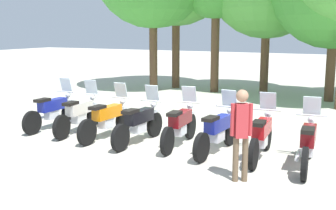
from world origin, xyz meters
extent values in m
plane|color=#BCB7A8|center=(0.00, 0.00, 0.00)|extent=(80.00, 80.00, 0.00)
cylinder|color=black|center=(-3.48, 0.93, 0.32)|extent=(0.11, 0.64, 0.64)
cylinder|color=black|center=(-3.45, -0.62, 0.32)|extent=(0.11, 0.64, 0.64)
cube|color=silver|center=(-3.48, 0.93, 0.66)|extent=(0.13, 0.36, 0.04)
cube|color=navy|center=(-3.47, 0.21, 0.67)|extent=(0.28, 0.95, 0.30)
cube|color=silver|center=(-3.47, 0.16, 0.40)|extent=(0.23, 0.40, 0.24)
cube|color=black|center=(-3.46, -0.19, 0.86)|extent=(0.25, 0.44, 0.08)
cylinder|color=silver|center=(-3.48, 0.84, 0.64)|extent=(0.05, 0.23, 0.64)
cylinder|color=silver|center=(-3.48, 0.75, 0.97)|extent=(0.62, 0.05, 0.04)
sphere|color=silver|center=(-3.48, 0.88, 0.85)|extent=(0.16, 0.16, 0.16)
cylinder|color=silver|center=(-3.62, -0.15, 0.34)|extent=(0.08, 0.70, 0.07)
cube|color=silver|center=(-3.48, 0.81, 1.17)|extent=(0.36, 0.14, 0.39)
cylinder|color=black|center=(-2.55, 0.87, 0.32)|extent=(0.16, 0.65, 0.64)
cylinder|color=black|center=(-2.40, -0.67, 0.32)|extent=(0.16, 0.65, 0.64)
cube|color=silver|center=(-2.55, 0.87, 0.66)|extent=(0.15, 0.37, 0.04)
cube|color=silver|center=(-2.48, 0.15, 0.67)|extent=(0.35, 0.97, 0.30)
cube|color=silver|center=(-2.48, 0.10, 0.40)|extent=(0.26, 0.42, 0.24)
cube|color=black|center=(-2.44, -0.25, 0.86)|extent=(0.28, 0.46, 0.08)
cylinder|color=silver|center=(-2.54, 0.78, 0.64)|extent=(0.07, 0.23, 0.64)
cylinder|color=silver|center=(-2.53, 0.69, 0.97)|extent=(0.62, 0.09, 0.04)
sphere|color=silver|center=(-2.55, 0.82, 0.85)|extent=(0.17, 0.17, 0.16)
cylinder|color=silver|center=(-2.61, -0.21, 0.34)|extent=(0.14, 0.70, 0.07)
cube|color=silver|center=(-2.54, 0.75, 1.17)|extent=(0.37, 0.17, 0.39)
cylinder|color=black|center=(-1.46, 0.74, 0.32)|extent=(0.12, 0.64, 0.64)
cylinder|color=black|center=(-1.51, -0.81, 0.32)|extent=(0.12, 0.64, 0.64)
cube|color=silver|center=(-1.46, 0.74, 0.66)|extent=(0.13, 0.36, 0.04)
cube|color=orange|center=(-1.48, 0.02, 0.67)|extent=(0.29, 0.96, 0.30)
cube|color=silver|center=(-1.49, -0.03, 0.40)|extent=(0.23, 0.41, 0.24)
cube|color=black|center=(-1.50, -0.38, 0.86)|extent=(0.25, 0.45, 0.08)
cylinder|color=silver|center=(-1.47, 0.65, 0.64)|extent=(0.06, 0.23, 0.64)
cylinder|color=silver|center=(-1.47, 0.56, 0.97)|extent=(0.62, 0.05, 0.04)
sphere|color=silver|center=(-1.47, 0.69, 0.85)|extent=(0.16, 0.16, 0.16)
cylinder|color=silver|center=(-1.66, -0.33, 0.34)|extent=(0.09, 0.70, 0.07)
cube|color=silver|center=(-1.47, 0.62, 1.17)|extent=(0.36, 0.14, 0.39)
cylinder|color=black|center=(-0.48, 0.67, 0.32)|extent=(0.12, 0.64, 0.64)
cylinder|color=black|center=(-0.51, -0.87, 0.32)|extent=(0.12, 0.64, 0.64)
cube|color=silver|center=(-0.48, 0.67, 0.66)|extent=(0.13, 0.36, 0.04)
cube|color=black|center=(-0.49, -0.05, 0.67)|extent=(0.28, 0.96, 0.30)
cube|color=silver|center=(-0.50, -0.10, 0.40)|extent=(0.23, 0.41, 0.24)
cube|color=black|center=(-0.50, -0.45, 0.86)|extent=(0.25, 0.45, 0.08)
cylinder|color=silver|center=(-0.48, 0.58, 0.64)|extent=(0.06, 0.23, 0.64)
cylinder|color=silver|center=(-0.48, 0.49, 0.97)|extent=(0.62, 0.05, 0.04)
sphere|color=silver|center=(-0.48, 0.62, 0.85)|extent=(0.16, 0.16, 0.16)
cylinder|color=silver|center=(-0.66, -0.40, 0.34)|extent=(0.09, 0.70, 0.07)
cube|color=silver|center=(-0.48, 0.55, 1.17)|extent=(0.36, 0.14, 0.39)
cylinder|color=black|center=(0.43, 0.91, 0.32)|extent=(0.15, 0.65, 0.64)
cylinder|color=black|center=(0.56, -0.64, 0.32)|extent=(0.15, 0.65, 0.64)
cube|color=silver|center=(0.43, 0.91, 0.66)|extent=(0.15, 0.37, 0.04)
cube|color=maroon|center=(0.49, 0.19, 0.67)|extent=(0.34, 0.97, 0.30)
cube|color=silver|center=(0.50, 0.14, 0.40)|extent=(0.25, 0.42, 0.24)
cube|color=black|center=(0.53, -0.21, 0.86)|extent=(0.28, 0.46, 0.08)
cylinder|color=silver|center=(0.44, 0.82, 0.64)|extent=(0.07, 0.23, 0.64)
cylinder|color=silver|center=(0.44, 0.73, 0.97)|extent=(0.62, 0.09, 0.04)
sphere|color=silver|center=(0.43, 0.86, 0.85)|extent=(0.17, 0.17, 0.16)
cylinder|color=silver|center=(0.36, -0.18, 0.34)|extent=(0.13, 0.70, 0.07)
cube|color=silver|center=(0.44, 0.79, 1.17)|extent=(0.37, 0.16, 0.39)
cylinder|color=black|center=(1.54, 0.77, 0.32)|extent=(0.14, 0.65, 0.64)
cylinder|color=black|center=(1.43, -0.78, 0.32)|extent=(0.14, 0.65, 0.64)
cube|color=silver|center=(1.54, 0.77, 0.66)|extent=(0.14, 0.37, 0.04)
cube|color=navy|center=(1.49, 0.04, 0.67)|extent=(0.32, 0.97, 0.30)
cube|color=silver|center=(1.49, -0.01, 0.40)|extent=(0.25, 0.41, 0.24)
cube|color=black|center=(1.46, -0.36, 0.86)|extent=(0.27, 0.46, 0.08)
cylinder|color=silver|center=(1.53, 0.68, 0.64)|extent=(0.07, 0.23, 0.64)
cylinder|color=silver|center=(1.53, 0.59, 0.97)|extent=(0.62, 0.08, 0.04)
sphere|color=silver|center=(1.54, 0.72, 0.85)|extent=(0.17, 0.17, 0.16)
cylinder|color=silver|center=(1.31, -0.30, 0.34)|extent=(0.12, 0.70, 0.07)
cube|color=silver|center=(1.53, 0.65, 1.17)|extent=(0.37, 0.16, 0.39)
cylinder|color=black|center=(2.42, 0.80, 0.32)|extent=(0.14, 0.65, 0.64)
cylinder|color=black|center=(2.53, -0.75, 0.32)|extent=(0.14, 0.65, 0.64)
cube|color=silver|center=(2.42, 0.80, 0.66)|extent=(0.15, 0.37, 0.04)
cube|color=red|center=(2.47, 0.08, 0.67)|extent=(0.33, 0.97, 0.30)
cube|color=silver|center=(2.48, 0.03, 0.40)|extent=(0.25, 0.41, 0.24)
cube|color=black|center=(2.50, -0.32, 0.86)|extent=(0.27, 0.46, 0.08)
cylinder|color=silver|center=(2.43, 0.71, 0.64)|extent=(0.07, 0.23, 0.64)
cylinder|color=silver|center=(2.44, 0.62, 0.97)|extent=(0.62, 0.08, 0.04)
sphere|color=silver|center=(2.43, 0.75, 0.85)|extent=(0.17, 0.17, 0.16)
cylinder|color=silver|center=(2.34, -0.28, 0.34)|extent=(0.12, 0.70, 0.07)
cube|color=silver|center=(2.43, 0.68, 1.17)|extent=(0.37, 0.16, 0.39)
cylinder|color=black|center=(3.40, 0.61, 0.32)|extent=(0.16, 0.65, 0.64)
cylinder|color=black|center=(3.54, -0.93, 0.32)|extent=(0.16, 0.65, 0.64)
cube|color=silver|center=(3.40, 0.61, 0.66)|extent=(0.15, 0.37, 0.04)
cube|color=maroon|center=(3.46, -0.11, 0.67)|extent=(0.35, 0.97, 0.30)
cube|color=silver|center=(3.47, -0.16, 0.40)|extent=(0.26, 0.42, 0.24)
cube|color=black|center=(3.50, -0.51, 0.86)|extent=(0.28, 0.46, 0.08)
cylinder|color=silver|center=(3.41, 0.52, 0.64)|extent=(0.07, 0.23, 0.64)
cylinder|color=silver|center=(3.41, 0.44, 0.97)|extent=(0.62, 0.09, 0.04)
sphere|color=silver|center=(3.40, 0.56, 0.85)|extent=(0.17, 0.17, 0.16)
cylinder|color=silver|center=(3.34, -0.47, 0.34)|extent=(0.13, 0.70, 0.07)
cube|color=silver|center=(3.41, 0.49, 1.17)|extent=(0.37, 0.17, 0.39)
cylinder|color=brown|center=(2.57, -1.45, 0.41)|extent=(0.15, 0.15, 0.83)
cylinder|color=brown|center=(2.41, -1.52, 0.41)|extent=(0.15, 0.15, 0.83)
cube|color=#B22D33|center=(2.49, -1.49, 1.14)|extent=(0.29, 0.28, 0.62)
cylinder|color=#B22D33|center=(2.63, -1.41, 1.15)|extent=(0.11, 0.11, 0.59)
cylinder|color=#B22D33|center=(2.35, -1.56, 1.15)|extent=(0.11, 0.11, 0.59)
sphere|color=#A87A5B|center=(2.49, -1.49, 1.59)|extent=(0.30, 0.30, 0.22)
cylinder|color=brown|center=(-4.53, 7.97, 1.78)|extent=(0.36, 0.36, 3.56)
cylinder|color=brown|center=(-4.04, 9.25, 1.82)|extent=(0.36, 0.36, 3.65)
cylinder|color=brown|center=(-1.94, 8.84, 1.83)|extent=(0.36, 0.36, 3.65)
cylinder|color=brown|center=(0.07, 9.61, 1.54)|extent=(0.36, 0.36, 3.08)
cylinder|color=brown|center=(2.90, 8.50, 1.37)|extent=(0.36, 0.36, 2.74)
camera|label=1|loc=(4.68, -8.71, 2.77)|focal=45.37mm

